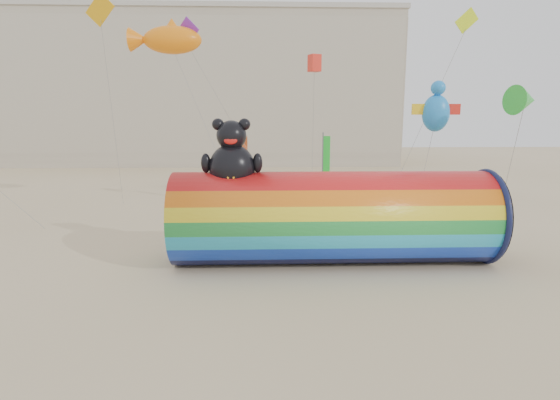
{
  "coord_description": "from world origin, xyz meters",
  "views": [
    {
      "loc": [
        -0.23,
        -19.15,
        6.22
      ],
      "look_at": [
        0.5,
        1.5,
        2.4
      ],
      "focal_mm": 28.0,
      "sensor_mm": 36.0,
      "label": 1
    }
  ],
  "objects_px": {
    "windsock_assembly": "(333,215)",
    "fabric_bundle": "(419,255)",
    "hotel_building": "(182,91)",
    "kite_handler": "(410,237)"
  },
  "relations": [
    {
      "from": "hotel_building",
      "to": "fabric_bundle",
      "type": "xyz_separation_m",
      "value": [
        18.71,
        -46.4,
        -10.14
      ]
    },
    {
      "from": "windsock_assembly",
      "to": "fabric_bundle",
      "type": "distance_m",
      "value": 4.43
    },
    {
      "from": "kite_handler",
      "to": "hotel_building",
      "type": "bearing_deg",
      "value": -109.74
    },
    {
      "from": "windsock_assembly",
      "to": "fabric_bundle",
      "type": "bearing_deg",
      "value": 2.5
    },
    {
      "from": "kite_handler",
      "to": "fabric_bundle",
      "type": "distance_m",
      "value": 1.07
    },
    {
      "from": "hotel_building",
      "to": "kite_handler",
      "type": "relative_size",
      "value": 38.02
    },
    {
      "from": "hotel_building",
      "to": "kite_handler",
      "type": "xyz_separation_m",
      "value": [
        18.59,
        -45.53,
        -9.52
      ]
    },
    {
      "from": "windsock_assembly",
      "to": "fabric_bundle",
      "type": "relative_size",
      "value": 5.27
    },
    {
      "from": "hotel_building",
      "to": "fabric_bundle",
      "type": "relative_size",
      "value": 23.06
    },
    {
      "from": "hotel_building",
      "to": "windsock_assembly",
      "type": "height_order",
      "value": "hotel_building"
    }
  ]
}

